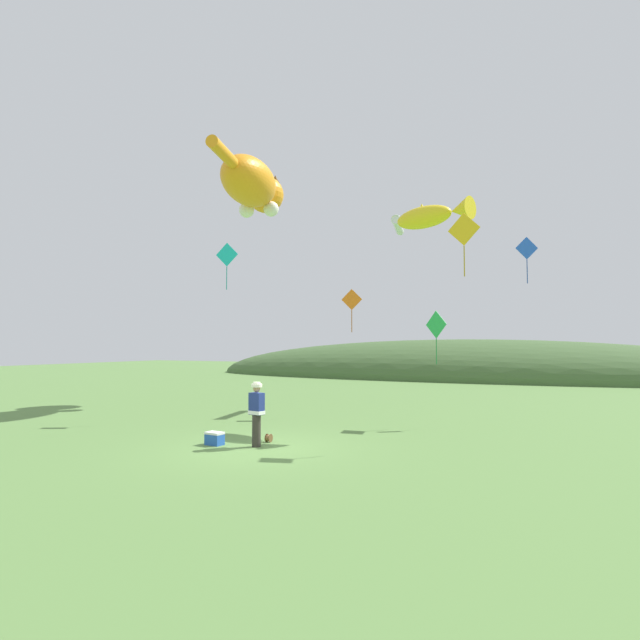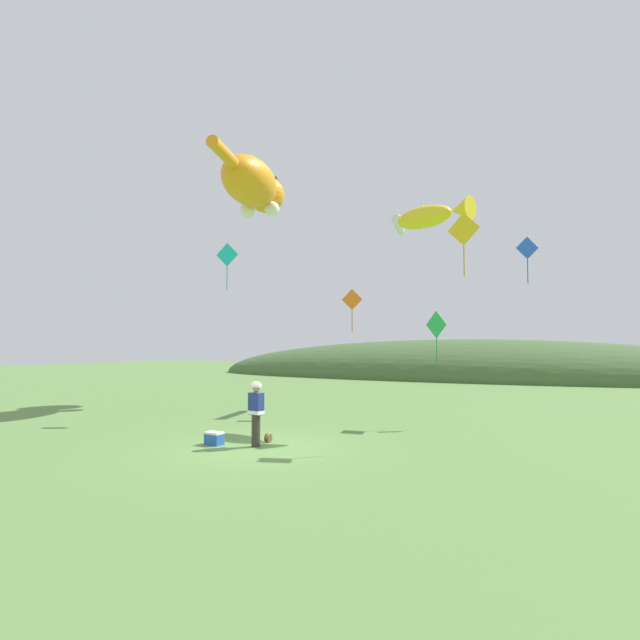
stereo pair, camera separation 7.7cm
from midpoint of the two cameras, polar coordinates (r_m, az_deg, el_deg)
name	(u,v)px [view 2 (the right image)]	position (r m, az deg, el deg)	size (l,w,h in m)	color
ground_plane	(257,448)	(14.10, -7.08, -14.32)	(120.00, 120.00, 0.00)	#5B8442
distant_hill_ridge	(463,377)	(45.28, 16.12, -6.33)	(48.66, 14.22, 6.63)	#426033
festival_attendant	(256,412)	(14.12, -7.16, -10.37)	(0.46, 0.34, 1.77)	#332D28
kite_spool	(268,438)	(14.87, -5.78, -13.26)	(0.14, 0.24, 0.24)	olive
picnic_cooler	(214,438)	(14.69, -11.85, -13.09)	(0.52, 0.37, 0.36)	blue
kite_giant_cat	(254,186)	(25.37, -7.50, 14.93)	(3.43, 8.12, 2.52)	orange
kite_fish_windsock	(432,215)	(18.44, 12.75, 11.58)	(3.05, 1.78, 0.91)	yellow
kite_tube_streamer	(399,225)	(23.96, 9.07, 10.62)	(0.90, 2.55, 0.44)	white
kite_diamond_blue	(527,249)	(20.31, 22.70, 7.52)	(0.77, 0.39, 1.75)	blue
kite_diamond_teal	(227,255)	(19.76, -10.45, 7.27)	(0.91, 0.18, 1.82)	#19BFBF
kite_diamond_gold	(464,230)	(15.32, 16.23, 9.85)	(0.96, 0.20, 1.87)	yellow
kite_diamond_orange	(352,300)	(20.22, 3.79, 2.27)	(0.85, 0.14, 1.76)	orange
kite_diamond_green	(436,325)	(17.85, 13.27, -0.59)	(0.84, 0.53, 1.87)	green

